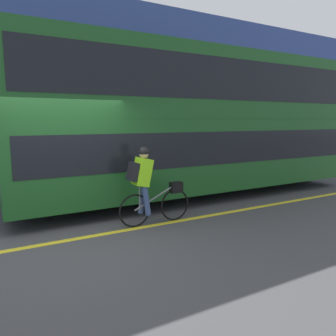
{
  "coord_description": "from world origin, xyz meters",
  "views": [
    {
      "loc": [
        -1.27,
        -5.67,
        2.1
      ],
      "look_at": [
        2.43,
        0.9,
        1.0
      ],
      "focal_mm": 35.0,
      "sensor_mm": 36.0,
      "label": 1
    }
  ],
  "objects_px": {
    "cyclist_on_bike": "(148,183)",
    "bus": "(194,118)",
    "trash_bin": "(56,164)",
    "street_sign_post": "(121,135)"
  },
  "relations": [
    {
      "from": "bus",
      "to": "cyclist_on_bike",
      "type": "relative_size",
      "value": 6.09
    },
    {
      "from": "bus",
      "to": "cyclist_on_bike",
      "type": "distance_m",
      "value": 3.16
    },
    {
      "from": "bus",
      "to": "trash_bin",
      "type": "bearing_deg",
      "value": 130.61
    },
    {
      "from": "trash_bin",
      "to": "street_sign_post",
      "type": "xyz_separation_m",
      "value": [
        2.27,
        -0.01,
        0.92
      ]
    },
    {
      "from": "bus",
      "to": "trash_bin",
      "type": "distance_m",
      "value": 4.92
    },
    {
      "from": "street_sign_post",
      "to": "cyclist_on_bike",
      "type": "bearing_deg",
      "value": -105.82
    },
    {
      "from": "cyclist_on_bike",
      "to": "trash_bin",
      "type": "distance_m",
      "value": 5.38
    },
    {
      "from": "cyclist_on_bike",
      "to": "bus",
      "type": "bearing_deg",
      "value": 37.54
    },
    {
      "from": "street_sign_post",
      "to": "trash_bin",
      "type": "bearing_deg",
      "value": 179.85
    },
    {
      "from": "bus",
      "to": "cyclist_on_bike",
      "type": "xyz_separation_m",
      "value": [
        -2.29,
        -1.76,
        -1.29
      ]
    }
  ]
}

